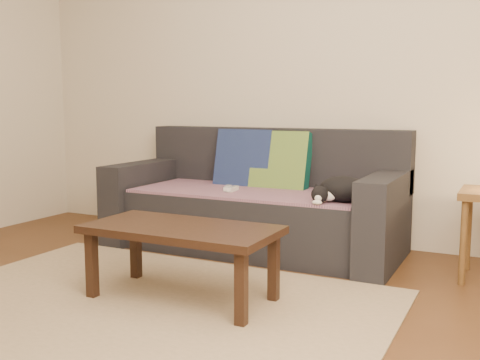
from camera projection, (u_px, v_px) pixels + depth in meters
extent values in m
plane|color=brown|center=(123.00, 318.00, 2.77)|extent=(4.50, 4.50, 0.00)
cube|color=beige|center=(280.00, 72.00, 4.37)|extent=(4.50, 0.04, 2.60)
cube|color=#232328|center=(252.00, 221.00, 4.07)|extent=(1.70, 0.78, 0.42)
cube|color=#232328|center=(274.00, 157.00, 4.37)|extent=(2.10, 0.18, 0.45)
cube|color=#232328|center=(145.00, 199.00, 4.48)|extent=(0.20, 0.90, 0.60)
cube|color=#232328|center=(385.00, 221.00, 3.64)|extent=(0.20, 0.90, 0.60)
cube|color=#3D2749|center=(251.00, 192.00, 4.02)|extent=(1.66, 0.74, 0.02)
cube|color=#101445|center=(245.00, 160.00, 4.31)|extent=(0.45, 0.21, 0.47)
cube|color=#0B4740|center=(281.00, 161.00, 4.18)|extent=(0.44, 0.22, 0.45)
ellipsoid|color=black|center=(343.00, 189.00, 3.53)|extent=(0.35, 0.29, 0.16)
sphere|color=black|center=(320.00, 194.00, 3.47)|extent=(0.13, 0.13, 0.11)
sphere|color=white|center=(318.00, 198.00, 3.43)|extent=(0.05, 0.05, 0.04)
ellipsoid|color=black|center=(362.00, 200.00, 3.43)|extent=(0.13, 0.07, 0.04)
cube|color=white|center=(227.00, 188.00, 4.02)|extent=(0.08, 0.15, 0.03)
cube|color=white|center=(233.00, 189.00, 3.98)|extent=(0.05, 0.15, 0.03)
cylinder|color=brown|center=(463.00, 243.00, 3.26)|extent=(0.04, 0.04, 0.50)
cylinder|color=brown|center=(468.00, 231.00, 3.57)|extent=(0.04, 0.04, 0.50)
cube|color=tan|center=(141.00, 307.00, 2.90)|extent=(2.50, 1.80, 0.01)
cube|color=black|center=(181.00, 229.00, 2.98)|extent=(1.02, 0.51, 0.04)
cube|color=black|center=(92.00, 266.00, 3.03)|extent=(0.05, 0.05, 0.37)
cube|color=black|center=(241.00, 290.00, 2.63)|extent=(0.05, 0.05, 0.37)
cube|color=black|center=(136.00, 249.00, 3.37)|extent=(0.05, 0.05, 0.37)
cube|color=black|center=(274.00, 268.00, 2.98)|extent=(0.05, 0.05, 0.37)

